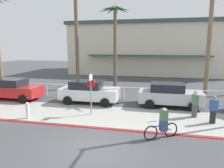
{
  "coord_description": "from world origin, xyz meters",
  "views": [
    {
      "loc": [
        2.58,
        -7.92,
        4.26
      ],
      "look_at": [
        -0.46,
        6.0,
        1.7
      ],
      "focal_mm": 33.72,
      "sensor_mm": 36.0,
      "label": 1
    }
  ],
  "objects_px": {
    "car_red_0": "(13,89)",
    "car_silver_2": "(170,95)",
    "stop_sign_bike_lane": "(91,89)",
    "cyclist_blue_0": "(163,124)",
    "bollard_1": "(28,110)",
    "pedestrian_1": "(195,105)",
    "palm_tree_3": "(211,11)",
    "car_white_1": "(89,92)",
    "palm_tree_2": "(115,26)",
    "pedestrian_0": "(213,111)",
    "palm_tree_1": "(76,14)"
  },
  "relations": [
    {
      "from": "car_red_0",
      "to": "car_silver_2",
      "type": "bearing_deg",
      "value": 2.8
    },
    {
      "from": "stop_sign_bike_lane",
      "to": "cyclist_blue_0",
      "type": "xyz_separation_m",
      "value": [
        4.32,
        -2.57,
        -0.98
      ]
    },
    {
      "from": "bollard_1",
      "to": "pedestrian_1",
      "type": "height_order",
      "value": "pedestrian_1"
    },
    {
      "from": "palm_tree_3",
      "to": "car_white_1",
      "type": "relative_size",
      "value": 2.31
    },
    {
      "from": "bollard_1",
      "to": "cyclist_blue_0",
      "type": "xyz_separation_m",
      "value": [
        7.8,
        -1.07,
        0.18
      ]
    },
    {
      "from": "palm_tree_2",
      "to": "car_red_0",
      "type": "xyz_separation_m",
      "value": [
        -6.92,
        -7.29,
        -5.4
      ]
    },
    {
      "from": "palm_tree_2",
      "to": "pedestrian_1",
      "type": "xyz_separation_m",
      "value": [
        6.71,
        -8.73,
        -5.5
      ]
    },
    {
      "from": "pedestrian_1",
      "to": "cyclist_blue_0",
      "type": "bearing_deg",
      "value": -119.49
    },
    {
      "from": "palm_tree_2",
      "to": "pedestrian_0",
      "type": "xyz_separation_m",
      "value": [
        7.54,
        -9.63,
        -5.54
      ]
    },
    {
      "from": "bollard_1",
      "to": "palm_tree_1",
      "type": "height_order",
      "value": "palm_tree_1"
    },
    {
      "from": "car_white_1",
      "to": "car_silver_2",
      "type": "distance_m",
      "value": 5.93
    },
    {
      "from": "cyclist_blue_0",
      "to": "pedestrian_1",
      "type": "relative_size",
      "value": 0.94
    },
    {
      "from": "palm_tree_2",
      "to": "car_silver_2",
      "type": "distance_m",
      "value": 10.12
    },
    {
      "from": "pedestrian_0",
      "to": "car_white_1",
      "type": "bearing_deg",
      "value": 161.79
    },
    {
      "from": "stop_sign_bike_lane",
      "to": "palm_tree_2",
      "type": "relative_size",
      "value": 0.31
    },
    {
      "from": "car_white_1",
      "to": "car_red_0",
      "type": "bearing_deg",
      "value": -176.93
    },
    {
      "from": "pedestrian_1",
      "to": "car_white_1",
      "type": "bearing_deg",
      "value": 166.34
    },
    {
      "from": "cyclist_blue_0",
      "to": "car_red_0",
      "type": "bearing_deg",
      "value": 157.26
    },
    {
      "from": "palm_tree_3",
      "to": "palm_tree_2",
      "type": "bearing_deg",
      "value": 164.24
    },
    {
      "from": "palm_tree_1",
      "to": "car_red_0",
      "type": "relative_size",
      "value": 2.25
    },
    {
      "from": "car_white_1",
      "to": "pedestrian_0",
      "type": "bearing_deg",
      "value": -18.21
    },
    {
      "from": "bollard_1",
      "to": "car_white_1",
      "type": "relative_size",
      "value": 0.23
    },
    {
      "from": "car_white_1",
      "to": "cyclist_blue_0",
      "type": "distance_m",
      "value": 7.49
    },
    {
      "from": "bollard_1",
      "to": "car_white_1",
      "type": "distance_m",
      "value": 4.84
    },
    {
      "from": "pedestrian_0",
      "to": "stop_sign_bike_lane",
      "type": "bearing_deg",
      "value": 179.9
    },
    {
      "from": "palm_tree_1",
      "to": "pedestrian_0",
      "type": "height_order",
      "value": "palm_tree_1"
    },
    {
      "from": "palm_tree_1",
      "to": "palm_tree_2",
      "type": "relative_size",
      "value": 1.19
    },
    {
      "from": "cyclist_blue_0",
      "to": "bollard_1",
      "type": "bearing_deg",
      "value": 172.17
    },
    {
      "from": "car_silver_2",
      "to": "pedestrian_0",
      "type": "height_order",
      "value": "car_silver_2"
    },
    {
      "from": "palm_tree_3",
      "to": "car_white_1",
      "type": "bearing_deg",
      "value": -153.61
    },
    {
      "from": "palm_tree_2",
      "to": "car_red_0",
      "type": "height_order",
      "value": "palm_tree_2"
    },
    {
      "from": "palm_tree_3",
      "to": "pedestrian_0",
      "type": "relative_size",
      "value": 6.39
    },
    {
      "from": "car_red_0",
      "to": "palm_tree_3",
      "type": "bearing_deg",
      "value": 17.5
    },
    {
      "from": "bollard_1",
      "to": "palm_tree_1",
      "type": "xyz_separation_m",
      "value": [
        -0.42,
        9.12,
        6.81
      ]
    },
    {
      "from": "cyclist_blue_0",
      "to": "pedestrian_1",
      "type": "height_order",
      "value": "pedestrian_1"
    },
    {
      "from": "palm_tree_1",
      "to": "pedestrian_1",
      "type": "xyz_separation_m",
      "value": [
        10.18,
        -6.74,
        -6.56
      ]
    },
    {
      "from": "bollard_1",
      "to": "pedestrian_1",
      "type": "xyz_separation_m",
      "value": [
        9.76,
        2.39,
        0.25
      ]
    },
    {
      "from": "stop_sign_bike_lane",
      "to": "cyclist_blue_0",
      "type": "bearing_deg",
      "value": -30.74
    },
    {
      "from": "stop_sign_bike_lane",
      "to": "bollard_1",
      "type": "height_order",
      "value": "stop_sign_bike_lane"
    },
    {
      "from": "stop_sign_bike_lane",
      "to": "car_white_1",
      "type": "bearing_deg",
      "value": 111.25
    },
    {
      "from": "pedestrian_1",
      "to": "car_silver_2",
      "type": "bearing_deg",
      "value": 124.16
    },
    {
      "from": "palm_tree_2",
      "to": "palm_tree_3",
      "type": "distance_m",
      "value": 8.92
    },
    {
      "from": "palm_tree_1",
      "to": "palm_tree_3",
      "type": "bearing_deg",
      "value": -2.01
    },
    {
      "from": "bollard_1",
      "to": "car_red_0",
      "type": "relative_size",
      "value": 0.23
    },
    {
      "from": "car_red_0",
      "to": "pedestrian_1",
      "type": "distance_m",
      "value": 13.71
    },
    {
      "from": "stop_sign_bike_lane",
      "to": "palm_tree_2",
      "type": "height_order",
      "value": "palm_tree_2"
    },
    {
      "from": "car_silver_2",
      "to": "cyclist_blue_0",
      "type": "height_order",
      "value": "car_silver_2"
    },
    {
      "from": "palm_tree_1",
      "to": "car_silver_2",
      "type": "xyz_separation_m",
      "value": [
        8.8,
        -4.7,
        -6.46
      ]
    },
    {
      "from": "palm_tree_2",
      "to": "cyclist_blue_0",
      "type": "relative_size",
      "value": 5.31
    },
    {
      "from": "palm_tree_2",
      "to": "pedestrian_1",
      "type": "relative_size",
      "value": 5.0
    }
  ]
}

